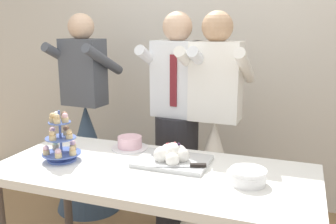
% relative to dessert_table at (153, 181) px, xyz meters
% --- Properties ---
extents(rear_wall, '(5.20, 0.10, 2.90)m').
position_rel_dessert_table_xyz_m(rear_wall, '(0.00, 1.44, 0.75)').
color(rear_wall, beige).
rests_on(rear_wall, ground_plane).
extents(dessert_table, '(1.80, 0.80, 0.78)m').
position_rel_dessert_table_xyz_m(dessert_table, '(0.00, 0.00, 0.00)').
color(dessert_table, white).
rests_on(dessert_table, ground_plane).
extents(cupcake_stand, '(0.23, 0.23, 0.31)m').
position_rel_dessert_table_xyz_m(cupcake_stand, '(-0.56, -0.05, 0.20)').
color(cupcake_stand, '#4C66B2').
rests_on(cupcake_stand, dessert_table).
extents(main_cake_tray, '(0.43, 0.32, 0.13)m').
position_rel_dessert_table_xyz_m(main_cake_tray, '(0.07, 0.12, 0.12)').
color(main_cake_tray, silver).
rests_on(main_cake_tray, dessert_table).
extents(plate_stack, '(0.19, 0.19, 0.08)m').
position_rel_dessert_table_xyz_m(plate_stack, '(0.53, -0.01, 0.11)').
color(plate_stack, white).
rests_on(plate_stack, dessert_table).
extents(round_cake, '(0.24, 0.24, 0.08)m').
position_rel_dessert_table_xyz_m(round_cake, '(-0.28, 0.28, 0.11)').
color(round_cake, white).
rests_on(round_cake, dessert_table).
extents(person_groom, '(0.49, 0.52, 1.66)m').
position_rel_dessert_table_xyz_m(person_groom, '(-0.09, 0.69, 0.05)').
color(person_groom, '#232328').
rests_on(person_groom, ground_plane).
extents(person_bride, '(0.56, 0.56, 1.66)m').
position_rel_dessert_table_xyz_m(person_bride, '(0.20, 0.66, -0.12)').
color(person_bride, white).
rests_on(person_bride, ground_plane).
extents(person_guest, '(0.56, 0.56, 1.66)m').
position_rel_dessert_table_xyz_m(person_guest, '(-0.93, 0.79, -0.12)').
color(person_guest, '#334760').
rests_on(person_guest, ground_plane).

